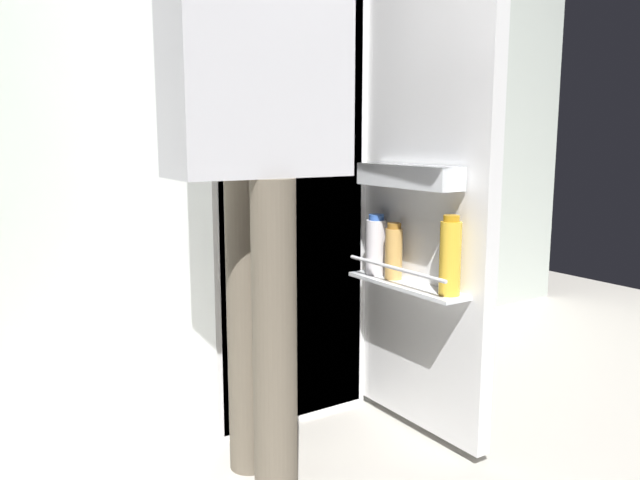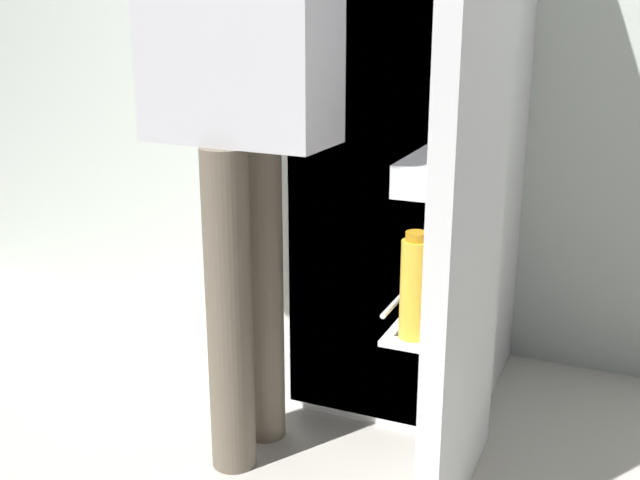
# 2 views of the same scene
# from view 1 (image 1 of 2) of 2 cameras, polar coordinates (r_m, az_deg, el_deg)

# --- Properties ---
(ground_plane) EXTENTS (5.68, 5.68, 0.00)m
(ground_plane) POSITION_cam_1_polar(r_m,az_deg,el_deg) (2.12, 1.57, -18.34)
(ground_plane) COLOR #B7B2A8
(kitchen_wall) EXTENTS (4.40, 0.10, 2.51)m
(kitchen_wall) POSITION_cam_1_polar(r_m,az_deg,el_deg) (2.71, -10.15, 15.01)
(kitchen_wall) COLOR beige
(kitchen_wall) RESTS_ON ground_plane
(refrigerator) EXTENTS (0.64, 1.20, 1.81)m
(refrigerator) POSITION_cam_1_polar(r_m,az_deg,el_deg) (2.33, -5.20, 7.37)
(refrigerator) COLOR white
(refrigerator) RESTS_ON ground_plane
(person) EXTENTS (0.57, 0.81, 1.75)m
(person) POSITION_cam_1_polar(r_m,az_deg,el_deg) (1.73, -5.34, 12.06)
(person) COLOR #665B4C
(person) RESTS_ON ground_plane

